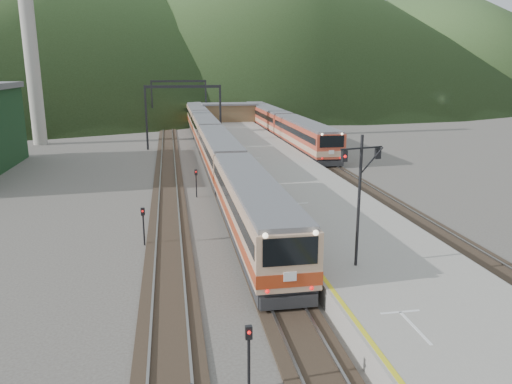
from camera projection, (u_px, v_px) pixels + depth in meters
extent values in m
cube|color=black|center=(219.00, 170.00, 50.13)|extent=(2.60, 200.00, 0.12)
cube|color=slate|center=(211.00, 170.00, 49.99)|extent=(0.10, 200.00, 0.14)
cube|color=slate|center=(226.00, 169.00, 50.23)|extent=(0.10, 200.00, 0.14)
cube|color=black|center=(168.00, 172.00, 49.30)|extent=(2.60, 200.00, 0.12)
cube|color=slate|center=(161.00, 171.00, 49.16)|extent=(0.10, 200.00, 0.14)
cube|color=slate|center=(175.00, 171.00, 49.40)|extent=(0.10, 200.00, 0.14)
cube|color=black|center=(328.00, 167.00, 52.03)|extent=(2.60, 200.00, 0.12)
cube|color=slate|center=(322.00, 166.00, 51.89)|extent=(0.10, 200.00, 0.14)
cube|color=slate|center=(335.00, 166.00, 52.13)|extent=(0.10, 200.00, 0.14)
cube|color=gray|center=(277.00, 168.00, 49.04)|extent=(8.00, 100.00, 1.00)
cube|color=black|center=(146.00, 118.00, 62.27)|extent=(0.25, 0.25, 8.00)
cube|color=black|center=(220.00, 117.00, 63.81)|extent=(0.25, 0.25, 8.00)
cube|color=black|center=(183.00, 87.00, 62.11)|extent=(9.30, 0.22, 0.35)
cube|color=black|center=(152.00, 104.00, 86.16)|extent=(0.25, 0.25, 8.00)
cube|color=black|center=(206.00, 103.00, 87.70)|extent=(0.25, 0.25, 8.00)
cube|color=black|center=(178.00, 81.00, 86.01)|extent=(9.30, 0.22, 0.35)
cylinder|color=#9E998E|center=(28.00, 28.00, 63.89)|extent=(1.80, 1.80, 30.00)
cube|color=brown|center=(229.00, 113.00, 86.81)|extent=(9.00, 4.00, 2.80)
cube|color=slate|center=(229.00, 104.00, 86.43)|extent=(9.40, 4.40, 0.30)
cone|color=#324920|center=(65.00, 10.00, 179.60)|extent=(180.00, 180.00, 60.00)
cone|color=#324920|center=(242.00, 5.00, 227.58)|extent=(220.00, 220.00, 75.00)
cone|color=#324920|center=(424.00, 33.00, 224.73)|extent=(160.00, 160.00, 50.00)
cube|color=tan|center=(252.00, 209.00, 29.73)|extent=(2.84, 19.09, 3.47)
cube|color=tan|center=(219.00, 154.00, 48.45)|extent=(2.84, 19.09, 3.47)
cube|color=tan|center=(205.00, 130.00, 67.18)|extent=(2.84, 19.09, 3.47)
cube|color=tan|center=(197.00, 116.00, 85.90)|extent=(2.84, 19.09, 3.47)
cube|color=tan|center=(191.00, 107.00, 104.62)|extent=(2.84, 19.09, 3.47)
cube|color=#B23F2B|center=(305.00, 135.00, 60.72)|extent=(3.11, 20.91, 3.80)
cube|color=#B23F2B|center=(270.00, 118.00, 81.18)|extent=(3.11, 20.91, 3.80)
cube|color=#B23F2B|center=(249.00, 108.00, 101.64)|extent=(3.11, 20.91, 3.80)
cylinder|color=black|center=(359.00, 202.00, 22.97)|extent=(0.14, 0.14, 6.23)
cube|color=black|center=(362.00, 148.00, 22.36)|extent=(2.16, 0.58, 0.07)
cube|color=black|center=(344.00, 156.00, 22.09)|extent=(0.28, 0.23, 0.50)
cube|color=black|center=(378.00, 153.00, 22.78)|extent=(0.28, 0.23, 0.50)
cylinder|color=black|center=(249.00, 362.00, 15.93)|extent=(0.10, 0.10, 2.00)
cube|color=black|center=(249.00, 332.00, 15.68)|extent=(0.22, 0.16, 0.45)
cylinder|color=black|center=(196.00, 185.00, 39.84)|extent=(0.10, 0.10, 2.00)
cube|color=black|center=(196.00, 172.00, 39.58)|extent=(0.23, 0.17, 0.45)
cylinder|color=black|center=(144.00, 229.00, 29.06)|extent=(0.10, 0.10, 2.00)
cube|color=black|center=(143.00, 212.00, 28.80)|extent=(0.25, 0.21, 0.45)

